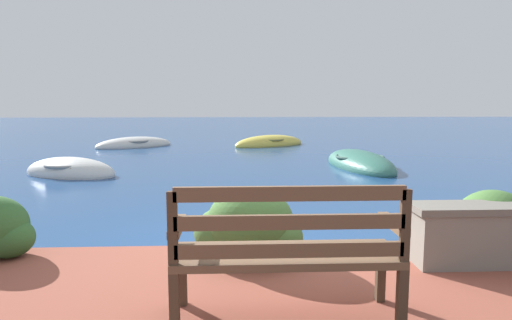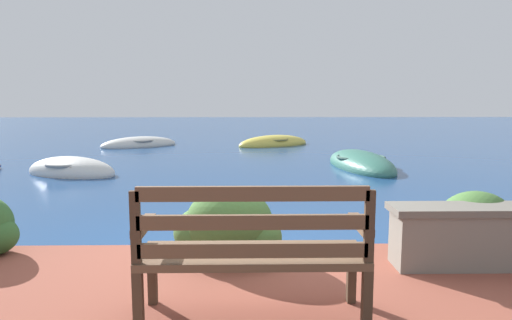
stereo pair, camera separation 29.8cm
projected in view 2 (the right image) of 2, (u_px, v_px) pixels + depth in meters
ground_plane at (244, 265)px, 4.59m from camera, size 80.00×80.00×0.00m
park_bench at (253, 249)px, 2.93m from camera, size 1.48×0.48×0.93m
stone_wall at (490, 236)px, 3.93m from camera, size 1.73×0.39×0.54m
hedge_clump_left at (228, 228)px, 4.11m from camera, size 0.99×0.71×0.67m
hedge_clump_centre at (474, 227)px, 4.23m from camera, size 0.89×0.64×0.60m
rowboat_nearest at (71, 172)px, 10.20m from camera, size 2.47×1.82×0.71m
rowboat_mid at (361, 165)px, 11.29m from camera, size 1.56×3.45×0.71m
rowboat_far at (139, 145)px, 16.39m from camera, size 2.93×2.50×0.62m
rowboat_outer at (274, 144)px, 16.68m from camera, size 3.06×2.50×0.67m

